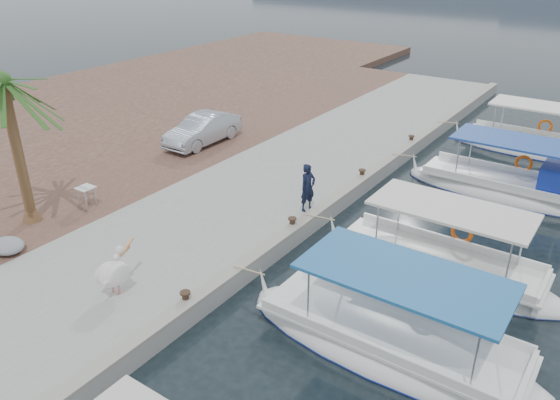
% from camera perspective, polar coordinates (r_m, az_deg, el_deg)
% --- Properties ---
extents(ground, '(400.00, 400.00, 0.00)m').
position_cam_1_polar(ground, '(16.86, -0.56, -6.63)').
color(ground, black).
rests_on(ground, ground).
extents(concrete_quay, '(6.00, 40.00, 0.50)m').
position_cam_1_polar(concrete_quay, '(21.91, 0.53, 2.07)').
color(concrete_quay, gray).
rests_on(concrete_quay, ground).
extents(quay_curb, '(0.44, 40.00, 0.12)m').
position_cam_1_polar(quay_curb, '(20.49, 6.98, 1.09)').
color(quay_curb, gray).
rests_on(quay_curb, concrete_quay).
extents(cobblestone_strip, '(4.00, 40.00, 0.50)m').
position_cam_1_polar(cobblestone_strip, '(24.84, -9.10, 4.66)').
color(cobblestone_strip, '#50332A').
rests_on(cobblestone_strip, ground).
extents(land_backing, '(16.00, 60.00, 0.48)m').
position_cam_1_polar(land_backing, '(32.28, -22.34, 7.94)').
color(land_backing, '#50332A').
rests_on(land_backing, ground).
extents(fishing_caique_b, '(7.86, 2.51, 2.83)m').
position_cam_1_polar(fishing_caique_b, '(13.91, 11.34, -14.63)').
color(fishing_caique_b, white).
rests_on(fishing_caique_b, ground).
extents(fishing_caique_c, '(7.41, 2.22, 2.83)m').
position_cam_1_polar(fishing_caique_c, '(16.97, 16.06, -7.03)').
color(fishing_caique_c, white).
rests_on(fishing_caique_c, ground).
extents(fishing_caique_d, '(7.83, 2.34, 2.83)m').
position_cam_1_polar(fishing_caique_d, '(22.96, 22.72, 0.94)').
color(fishing_caique_d, white).
rests_on(fishing_caique_d, ground).
extents(fishing_caique_e, '(7.29, 2.21, 2.83)m').
position_cam_1_polar(fishing_caique_e, '(28.21, 24.66, 4.88)').
color(fishing_caique_e, white).
rests_on(fishing_caique_e, ground).
extents(mooring_bollards, '(0.28, 20.28, 0.33)m').
position_cam_1_polar(mooring_bollards, '(17.76, 1.29, -2.26)').
color(mooring_bollards, black).
rests_on(mooring_bollards, concrete_quay).
extents(pelican, '(0.80, 1.54, 1.20)m').
position_cam_1_polar(pelican, '(15.04, -16.94, -7.24)').
color(pelican, tan).
rests_on(pelican, concrete_quay).
extents(fisherman, '(0.56, 0.70, 1.69)m').
position_cam_1_polar(fisherman, '(18.61, 2.93, 1.30)').
color(fisherman, black).
rests_on(fisherman, concrete_quay).
extents(date_palm, '(4.60, 4.60, 5.60)m').
position_cam_1_polar(date_palm, '(18.58, -27.03, 10.95)').
color(date_palm, brown).
rests_on(date_palm, cobblestone_strip).
extents(parked_car, '(1.41, 4.04, 1.33)m').
position_cam_1_polar(parked_car, '(25.30, -8.08, 7.31)').
color(parked_car, '#A6B1BE').
rests_on(parked_car, cobblestone_strip).
extents(tarp_bundle, '(1.10, 0.90, 0.40)m').
position_cam_1_polar(tarp_bundle, '(18.31, -26.61, -4.30)').
color(tarp_bundle, gray).
rests_on(tarp_bundle, cobblestone_strip).
extents(folding_table, '(0.55, 0.55, 0.73)m').
position_cam_1_polar(folding_table, '(20.15, -19.60, 0.73)').
color(folding_table, silver).
rests_on(folding_table, cobblestone_strip).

